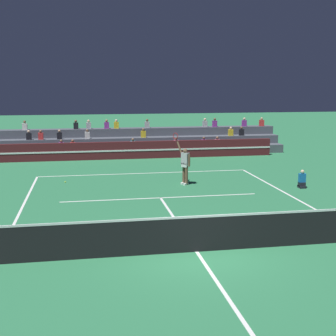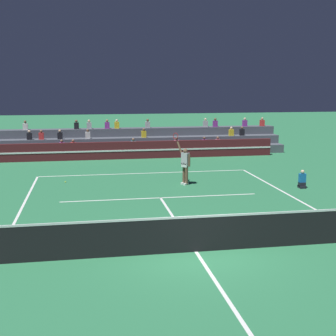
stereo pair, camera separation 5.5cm
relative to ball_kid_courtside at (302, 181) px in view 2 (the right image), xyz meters
The scene contains 8 objects.
ground_plane 9.77m from the ball_kid_courtside, 132.94° to the right, with size 120.00×120.00×0.00m, color #2D7A4C.
court_lines 9.77m from the ball_kid_courtside, 132.94° to the right, with size 11.10×23.90×0.01m.
tennis_net 9.76m from the ball_kid_courtside, 132.94° to the right, with size 12.00×0.10×1.10m.
sponsor_banner_wall 11.75m from the ball_kid_courtside, 124.46° to the left, with size 18.00×0.26×1.10m.
bleacher_stand 13.92m from the ball_kid_courtside, 118.50° to the left, with size 20.73×2.85×2.28m.
ball_kid_courtside is the anchor object (origin of this frame).
tennis_player 5.41m from the ball_kid_courtside, 161.81° to the left, with size 0.72×0.87×2.46m.
tennis_ball 11.12m from the ball_kid_courtside, 163.99° to the left, with size 0.07×0.07×0.07m, color #C6DB33.
Camera 2 is at (-2.96, -12.31, 4.73)m, focal length 50.00 mm.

